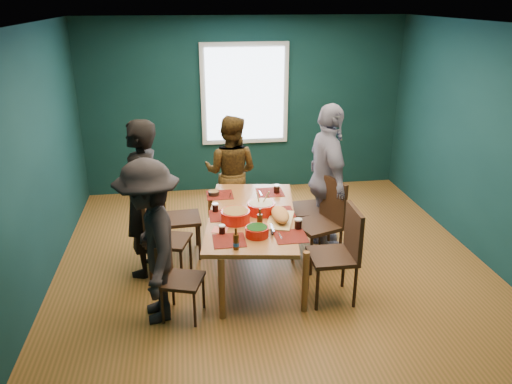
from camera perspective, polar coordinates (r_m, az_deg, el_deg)
room at (r=5.74m, az=1.46°, el=5.43°), size 5.01×5.01×2.71m
dining_table at (r=5.55m, az=-0.48°, el=-3.16°), size 1.21×2.00×0.71m
chair_left_far at (r=6.01m, az=-9.46°, el=-2.26°), size 0.47×0.47×0.98m
chair_left_mid at (r=5.60m, az=-10.78°, el=-4.59°), size 0.52×0.52×0.92m
chair_left_near at (r=4.92m, az=-9.36°, el=-9.06°), size 0.47×0.47×0.83m
chair_right_far at (r=6.22m, az=6.97°, el=-0.98°), size 0.51×0.51×1.03m
chair_right_mid at (r=5.81m, az=7.83°, el=-2.69°), size 0.59×0.59×1.03m
chair_right_near at (r=5.15m, az=9.80°, el=-6.25°), size 0.46×0.46×1.01m
person_far_left at (r=5.59m, az=-12.94°, el=-0.82°), size 0.64×0.76×1.78m
person_back at (r=6.65m, az=-2.88°, el=2.26°), size 0.92×0.83×1.54m
person_right at (r=6.02m, az=8.19°, el=1.42°), size 0.48×1.09×1.83m
person_near_left at (r=4.79m, az=-11.94°, el=-5.67°), size 0.75×1.12×1.62m
bowl_salad at (r=5.31m, az=-2.36°, el=-2.73°), size 0.31×0.31×0.13m
bowl_dumpling at (r=5.51m, az=0.59°, el=-1.77°), size 0.31×0.31×0.28m
bowl_herbs at (r=5.00m, az=0.12°, el=-4.48°), size 0.24×0.24×0.10m
cutting_board at (r=5.33m, az=2.78°, el=-2.74°), size 0.40×0.65×0.14m
small_bowl at (r=6.04m, az=-4.85°, el=-0.13°), size 0.13×0.13×0.05m
beer_bottle_a at (r=4.75m, az=-2.30°, el=-5.70°), size 0.06×0.06×0.22m
beer_bottle_b at (r=5.13m, az=0.44°, el=-3.36°), size 0.06×0.06×0.23m
cola_glass_a at (r=5.06m, az=-3.90°, el=-4.25°), size 0.07×0.07×0.09m
cola_glass_b at (r=5.17m, az=4.85°, el=-3.60°), size 0.08×0.08×0.11m
cola_glass_c at (r=6.08m, az=2.38°, el=0.39°), size 0.08×0.08×0.11m
cola_glass_d at (r=5.57m, az=-4.67°, el=-1.75°), size 0.07×0.07×0.10m
napkin_a at (r=5.66m, az=2.79°, el=-1.90°), size 0.14×0.14×0.00m
napkin_b at (r=5.16m, az=-4.15°, el=-4.35°), size 0.19×0.19×0.00m
napkin_c at (r=4.98m, az=4.19°, el=-5.37°), size 0.13×0.13×0.00m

